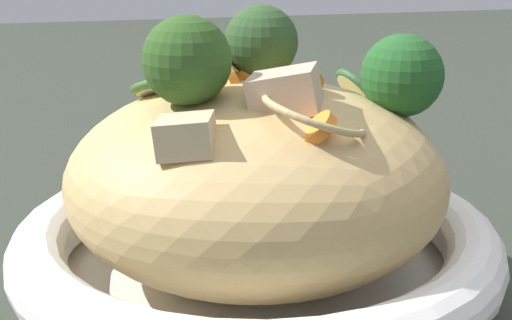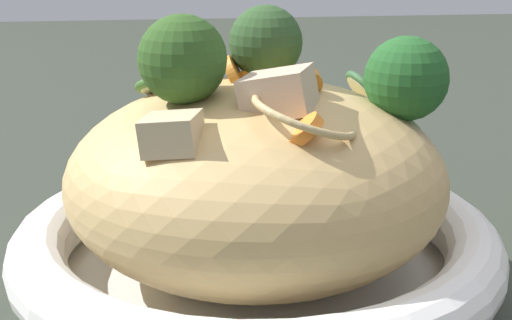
% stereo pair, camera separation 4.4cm
% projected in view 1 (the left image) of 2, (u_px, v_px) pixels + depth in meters
% --- Properties ---
extents(ground_plane, '(3.00, 3.00, 0.00)m').
position_uv_depth(ground_plane, '(256.00, 293.00, 0.47)').
color(ground_plane, '#2F352C').
extents(serving_bowl, '(0.30, 0.30, 0.05)m').
position_uv_depth(serving_bowl, '(256.00, 253.00, 0.46)').
color(serving_bowl, white).
rests_on(serving_bowl, ground_plane).
extents(noodle_heap, '(0.23, 0.23, 0.12)m').
position_uv_depth(noodle_heap, '(256.00, 178.00, 0.45)').
color(noodle_heap, tan).
rests_on(noodle_heap, serving_bowl).
extents(broccoli_florets, '(0.20, 0.12, 0.07)m').
position_uv_depth(broccoli_florets, '(274.00, 62.00, 0.43)').
color(broccoli_florets, '#8DB26B').
rests_on(broccoli_florets, serving_bowl).
extents(carrot_coins, '(0.09, 0.14, 0.03)m').
position_uv_depth(carrot_coins, '(243.00, 86.00, 0.43)').
color(carrot_coins, orange).
rests_on(carrot_coins, serving_bowl).
extents(zucchini_slices, '(0.17, 0.05, 0.04)m').
position_uv_depth(zucchini_slices, '(261.00, 91.00, 0.47)').
color(zucchini_slices, beige).
rests_on(zucchini_slices, serving_bowl).
extents(chicken_chunks, '(0.10, 0.06, 0.04)m').
position_uv_depth(chicken_chunks, '(254.00, 106.00, 0.39)').
color(chicken_chunks, '#CEB88F').
rests_on(chicken_chunks, serving_bowl).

